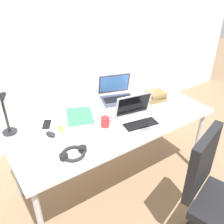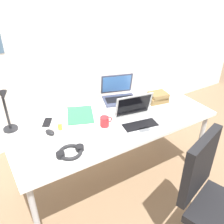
% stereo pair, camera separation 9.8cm
% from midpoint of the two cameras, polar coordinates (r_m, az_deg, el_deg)
% --- Properties ---
extents(ground_plane, '(12.00, 12.00, 0.00)m').
position_cam_midpoint_polar(ground_plane, '(2.66, 1.09, -15.34)').
color(ground_plane, '#7A6047').
extents(wall_back, '(6.00, 0.13, 2.60)m').
position_cam_midpoint_polar(wall_back, '(2.90, -10.96, 17.94)').
color(wall_back, silver).
rests_on(wall_back, ground_plane).
extents(desk, '(1.80, 0.80, 0.74)m').
position_cam_midpoint_polar(desk, '(2.22, 1.27, -3.05)').
color(desk, white).
rests_on(desk, ground_plane).
extents(desk_lamp, '(0.12, 0.18, 0.40)m').
position_cam_midpoint_polar(desk_lamp, '(2.08, -21.92, 0.21)').
color(desk_lamp, black).
rests_on(desk_lamp, desk).
extents(laptop_far_corner, '(0.38, 0.35, 0.24)m').
position_cam_midpoint_polar(laptop_far_corner, '(2.12, 7.36, -1.75)').
color(laptop_far_corner, '#B7BABC').
rests_on(laptop_far_corner, desk).
extents(laptop_back_right, '(0.40, 0.37, 0.24)m').
position_cam_midpoint_polar(laptop_back_right, '(2.51, 2.73, 3.96)').
color(laptop_back_right, '#33384C').
rests_on(laptop_back_right, desk).
extents(computer_mouse, '(0.09, 0.11, 0.03)m').
position_cam_midpoint_polar(computer_mouse, '(2.06, -12.81, -4.58)').
color(computer_mouse, black).
rests_on(computer_mouse, desk).
extents(cell_phone, '(0.12, 0.15, 0.01)m').
position_cam_midpoint_polar(cell_phone, '(2.21, -13.48, -2.34)').
color(cell_phone, black).
rests_on(cell_phone, desk).
extents(headphones, '(0.21, 0.18, 0.04)m').
position_cam_midpoint_polar(headphones, '(1.83, -8.07, -9.12)').
color(headphones, black).
rests_on(headphones, desk).
extents(pill_bottle, '(0.04, 0.04, 0.08)m').
position_cam_midpoint_polar(pill_bottle, '(2.08, -10.62, -3.07)').
color(pill_bottle, gold).
rests_on(pill_bottle, desk).
extents(book_stack, '(0.22, 0.18, 0.10)m').
position_cam_midpoint_polar(book_stack, '(2.51, 11.55, 3.34)').
color(book_stack, brown).
rests_on(book_stack, desk).
extents(paper_folder_mid_desk, '(0.33, 0.37, 0.01)m').
position_cam_midpoint_polar(paper_folder_mid_desk, '(2.27, -6.10, -0.68)').
color(paper_folder_mid_desk, green).
rests_on(paper_folder_mid_desk, desk).
extents(coffee_mug, '(0.11, 0.08, 0.09)m').
position_cam_midpoint_polar(coffee_mug, '(2.08, -0.32, -2.23)').
color(coffee_mug, '#B21E23').
rests_on(coffee_mug, desk).
extents(office_chair, '(0.56, 0.60, 0.97)m').
position_cam_midpoint_polar(office_chair, '(2.07, 23.69, -20.23)').
color(office_chair, black).
rests_on(office_chair, ground_plane).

